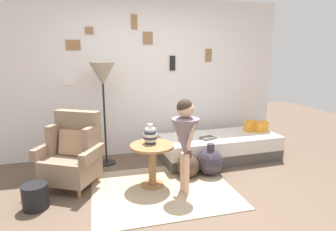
{
  "coord_description": "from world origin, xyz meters",
  "views": [
    {
      "loc": [
        -0.84,
        -2.75,
        1.68
      ],
      "look_at": [
        0.15,
        0.95,
        0.85
      ],
      "focal_mm": 29.79,
      "sensor_mm": 36.0,
      "label": 1
    }
  ],
  "objects_px": {
    "person_child": "(185,134)",
    "book_on_daybed": "(208,138)",
    "demijohn_far": "(210,162)",
    "magazine_basket": "(35,196)",
    "vase_striped": "(150,135)",
    "daybed": "(219,147)",
    "armchair": "(73,153)",
    "side_table": "(152,157)",
    "floor_lamp": "(103,78)",
    "demijohn_near": "(188,166)"
  },
  "relations": [
    {
      "from": "person_child",
      "to": "book_on_daybed",
      "type": "relative_size",
      "value": 5.37
    },
    {
      "from": "book_on_daybed",
      "to": "person_child",
      "type": "bearing_deg",
      "value": -128.49
    },
    {
      "from": "demijohn_far",
      "to": "magazine_basket",
      "type": "relative_size",
      "value": 1.64
    },
    {
      "from": "vase_striped",
      "to": "demijohn_far",
      "type": "xyz_separation_m",
      "value": [
        0.88,
        0.07,
        -0.48
      ]
    },
    {
      "from": "daybed",
      "to": "demijohn_far",
      "type": "xyz_separation_m",
      "value": [
        -0.4,
        -0.54,
        -0.01
      ]
    },
    {
      "from": "armchair",
      "to": "side_table",
      "type": "distance_m",
      "value": 1.03
    },
    {
      "from": "floor_lamp",
      "to": "demijohn_far",
      "type": "height_order",
      "value": "floor_lamp"
    },
    {
      "from": "magazine_basket",
      "to": "demijohn_near",
      "type": "bearing_deg",
      "value": 9.98
    },
    {
      "from": "magazine_basket",
      "to": "side_table",
      "type": "bearing_deg",
      "value": 8.39
    },
    {
      "from": "floor_lamp",
      "to": "demijohn_far",
      "type": "distance_m",
      "value": 2.0
    },
    {
      "from": "magazine_basket",
      "to": "daybed",
      "type": "bearing_deg",
      "value": 18.41
    },
    {
      "from": "floor_lamp",
      "to": "book_on_daybed",
      "type": "bearing_deg",
      "value": -14.41
    },
    {
      "from": "demijohn_far",
      "to": "armchair",
      "type": "bearing_deg",
      "value": 175.4
    },
    {
      "from": "floor_lamp",
      "to": "demijohn_far",
      "type": "relative_size",
      "value": 3.44
    },
    {
      "from": "vase_striped",
      "to": "magazine_basket",
      "type": "bearing_deg",
      "value": -169.19
    },
    {
      "from": "vase_striped",
      "to": "book_on_daybed",
      "type": "xyz_separation_m",
      "value": [
        1.01,
        0.49,
        -0.26
      ]
    },
    {
      "from": "demijohn_near",
      "to": "demijohn_far",
      "type": "distance_m",
      "value": 0.33
    },
    {
      "from": "armchair",
      "to": "floor_lamp",
      "type": "relative_size",
      "value": 0.61
    },
    {
      "from": "side_table",
      "to": "floor_lamp",
      "type": "xyz_separation_m",
      "value": [
        -0.55,
        0.94,
        0.95
      ]
    },
    {
      "from": "floor_lamp",
      "to": "demijohn_far",
      "type": "bearing_deg",
      "value": -29.78
    },
    {
      "from": "book_on_daybed",
      "to": "magazine_basket",
      "type": "bearing_deg",
      "value": -162.54
    },
    {
      "from": "side_table",
      "to": "magazine_basket",
      "type": "xyz_separation_m",
      "value": [
        -1.38,
        -0.2,
        -0.26
      ]
    },
    {
      "from": "armchair",
      "to": "book_on_daybed",
      "type": "bearing_deg",
      "value": 7.54
    },
    {
      "from": "book_on_daybed",
      "to": "demijohn_near",
      "type": "height_order",
      "value": "book_on_daybed"
    },
    {
      "from": "demijohn_near",
      "to": "magazine_basket",
      "type": "bearing_deg",
      "value": -170.02
    },
    {
      "from": "side_table",
      "to": "armchair",
      "type": "bearing_deg",
      "value": 164.04
    },
    {
      "from": "magazine_basket",
      "to": "demijohn_far",
      "type": "bearing_deg",
      "value": 8.5
    },
    {
      "from": "daybed",
      "to": "person_child",
      "type": "xyz_separation_m",
      "value": [
        -0.92,
        -0.95,
        0.56
      ]
    },
    {
      "from": "book_on_daybed",
      "to": "demijohn_far",
      "type": "relative_size",
      "value": 0.48
    },
    {
      "from": "side_table",
      "to": "demijohn_far",
      "type": "bearing_deg",
      "value": 8.67
    },
    {
      "from": "vase_striped",
      "to": "book_on_daybed",
      "type": "relative_size",
      "value": 1.18
    },
    {
      "from": "person_child",
      "to": "side_table",
      "type": "bearing_deg",
      "value": 141.68
    },
    {
      "from": "floor_lamp",
      "to": "demijohn_near",
      "type": "xyz_separation_m",
      "value": [
        1.08,
        -0.81,
        -1.19
      ]
    },
    {
      "from": "book_on_daybed",
      "to": "demijohn_far",
      "type": "distance_m",
      "value": 0.49
    },
    {
      "from": "vase_striped",
      "to": "demijohn_far",
      "type": "relative_size",
      "value": 0.57
    },
    {
      "from": "book_on_daybed",
      "to": "vase_striped",
      "type": "bearing_deg",
      "value": -154.3
    },
    {
      "from": "demijohn_near",
      "to": "armchair",
      "type": "bearing_deg",
      "value": 174.46
    },
    {
      "from": "vase_striped",
      "to": "demijohn_near",
      "type": "distance_m",
      "value": 0.75
    },
    {
      "from": "armchair",
      "to": "magazine_basket",
      "type": "relative_size",
      "value": 3.46
    },
    {
      "from": "armchair",
      "to": "book_on_daybed",
      "type": "height_order",
      "value": "armchair"
    },
    {
      "from": "armchair",
      "to": "person_child",
      "type": "height_order",
      "value": "person_child"
    },
    {
      "from": "armchair",
      "to": "vase_striped",
      "type": "xyz_separation_m",
      "value": [
        0.98,
        -0.22,
        0.23
      ]
    },
    {
      "from": "vase_striped",
      "to": "book_on_daybed",
      "type": "height_order",
      "value": "vase_striped"
    },
    {
      "from": "daybed",
      "to": "magazine_basket",
      "type": "xyz_separation_m",
      "value": [
        -2.64,
        -0.88,
        -0.06
      ]
    },
    {
      "from": "demijohn_far",
      "to": "daybed",
      "type": "bearing_deg",
      "value": 53.9
    },
    {
      "from": "daybed",
      "to": "demijohn_far",
      "type": "relative_size",
      "value": 4.19
    },
    {
      "from": "armchair",
      "to": "side_table",
      "type": "xyz_separation_m",
      "value": [
        0.99,
        -0.28,
        -0.04
      ]
    },
    {
      "from": "side_table",
      "to": "person_child",
      "type": "distance_m",
      "value": 0.57
    },
    {
      "from": "armchair",
      "to": "floor_lamp",
      "type": "bearing_deg",
      "value": 56.32
    },
    {
      "from": "demijohn_far",
      "to": "person_child",
      "type": "bearing_deg",
      "value": -141.84
    }
  ]
}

